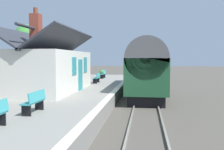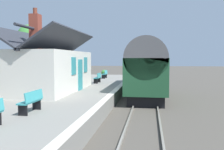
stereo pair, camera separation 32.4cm
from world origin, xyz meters
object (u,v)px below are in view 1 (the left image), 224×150
at_px(bench_mid_platform, 97,78).
at_px(train, 146,69).
at_px(bench_by_lamp, 35,101).
at_px(tree_far_left, 26,42).
at_px(planter_bench_right, 102,73).
at_px(station_building, 49,69).
at_px(planter_by_door, 78,79).
at_px(bench_platform_end, 103,74).

bearing_deg(bench_mid_platform, train, -120.20).
bearing_deg(train, bench_by_lamp, 154.72).
bearing_deg(tree_far_left, planter_bench_right, -98.08).
relative_size(train, tree_far_left, 1.16).
bearing_deg(tree_far_left, bench_by_lamp, -151.80).
bearing_deg(train, planter_bench_right, 28.63).
distance_m(bench_mid_platform, planter_bench_right, 6.72).
height_order(station_building, bench_mid_platform, station_building).
bearing_deg(planter_by_door, bench_platform_end, -14.91).
height_order(bench_by_lamp, planter_bench_right, bench_by_lamp).
distance_m(train, planter_by_door, 6.54).
relative_size(bench_by_lamp, bench_platform_end, 1.00).
distance_m(bench_platform_end, planter_by_door, 5.34).
bearing_deg(planter_bench_right, bench_mid_platform, -173.94).
relative_size(station_building, tree_far_left, 1.11).
bearing_deg(train, bench_mid_platform, 59.80).
bearing_deg(train, bench_platform_end, 31.48).
bearing_deg(bench_mid_platform, station_building, 159.38).
bearing_deg(planter_bench_right, train, -151.37).
bearing_deg(bench_mid_platform, bench_by_lamp, 179.47).
height_order(station_building, bench_platform_end, station_building).
xyz_separation_m(planter_by_door, tree_far_left, (8.23, 9.13, 3.93)).
relative_size(bench_platform_end, planter_by_door, 1.97).
xyz_separation_m(station_building, planter_bench_right, (12.24, -1.38, -0.99)).
bearing_deg(bench_platform_end, bench_by_lamp, -179.29).
height_order(train, planter_bench_right, train).
distance_m(train, tree_far_left, 18.71).
height_order(station_building, planter_bench_right, station_building).
bearing_deg(bench_platform_end, bench_mid_platform, -176.37).
height_order(station_building, bench_by_lamp, station_building).
bearing_deg(planter_bench_right, bench_platform_end, -166.59).
relative_size(bench_platform_end, tree_far_left, 0.19).
relative_size(station_building, bench_by_lamp, 5.78).
bearing_deg(planter_by_door, bench_by_lamp, -172.32).
height_order(bench_by_lamp, bench_mid_platform, same).
distance_m(train, bench_mid_platform, 5.07).
xyz_separation_m(train, planter_by_door, (2.40, 6.00, -1.03)).
bearing_deg(station_building, bench_by_lamp, -162.52).
xyz_separation_m(bench_by_lamp, planter_bench_right, (18.54, 0.60, -0.02)).
bearing_deg(tree_far_left, bench_platform_end, -106.29).
bearing_deg(train, tree_far_left, 54.92).
bearing_deg(planter_bench_right, bench_by_lamp, -178.15).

